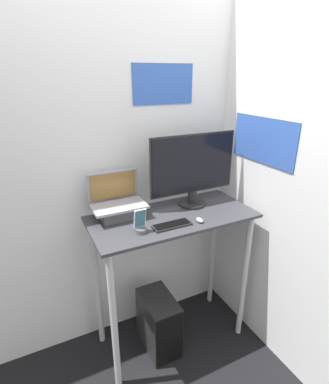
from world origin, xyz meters
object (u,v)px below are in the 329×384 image
keyboard (172,225)px  computer_tower (159,323)px  laptop (118,206)px  cell_phone (141,226)px  mouse (200,220)px  monitor (193,170)px

keyboard → computer_tower: bearing=117.8°
laptop → cell_phone: 0.27m
laptop → cell_phone: laptop is taller
laptop → computer_tower: laptop is taller
laptop → keyboard: (0.25, -0.27, -0.07)m
mouse → cell_phone: 0.39m
cell_phone → monitor: bearing=24.0°
laptop → monitor: (0.54, -0.05, 0.18)m
monitor → computer_tower: 1.17m
keyboard → mouse: 0.19m
keyboard → cell_phone: (-0.20, 0.01, 0.04)m
cell_phone → laptop: bearing=100.8°
keyboard → computer_tower: 0.86m
laptop → computer_tower: (0.20, -0.18, -0.93)m
monitor → mouse: (-0.10, -0.26, -0.25)m
laptop → computer_tower: size_ratio=0.79×
monitor → computer_tower: (-0.33, -0.13, -1.11)m
cell_phone → computer_tower: (0.15, 0.09, -0.89)m
keyboard → computer_tower: size_ratio=0.56×
keyboard → cell_phone: size_ratio=1.63×
monitor → computer_tower: monitor is taller
computer_tower → mouse: bearing=-28.2°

